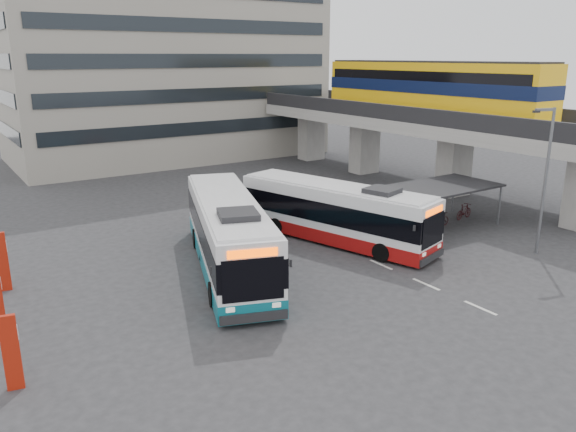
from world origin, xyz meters
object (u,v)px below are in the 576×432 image
bus_main (335,213)px  pedestrian (203,253)px  lamp_post (545,173)px  bus_teal (228,235)px

bus_main → pedestrian: bearing=161.7°
pedestrian → lamp_post: size_ratio=0.21×
bus_main → pedestrian: 8.01m
pedestrian → lamp_post: lamp_post is taller
bus_main → lamp_post: bearing=-61.2°
bus_main → bus_teal: (-6.96, -0.55, 0.14)m
bus_main → pedestrian: bus_main is taller
pedestrian → lamp_post: 17.68m
bus_main → lamp_post: 10.96m
bus_teal → bus_main: bearing=24.0°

